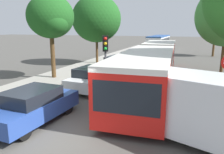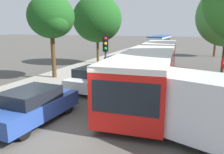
% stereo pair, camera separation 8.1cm
% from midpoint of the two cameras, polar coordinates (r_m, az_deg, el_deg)
% --- Properties ---
extents(ground_plane, '(200.00, 200.00, 0.00)m').
position_cam_midpoint_polar(ground_plane, '(8.33, -13.14, -14.90)').
color(ground_plane, '#4F4C47').
extents(kerb_strip_left, '(3.20, 45.33, 0.14)m').
position_cam_midpoint_polar(kerb_strip_left, '(26.00, -2.10, 4.39)').
color(kerb_strip_left, '#9E998E').
rests_on(kerb_strip_left, ground).
extents(articulated_bus, '(3.68, 17.42, 2.57)m').
position_cam_midpoint_polar(articulated_bus, '(15.43, 10.99, 3.76)').
color(articulated_bus, red).
rests_on(articulated_bus, ground).
extents(city_bus_rear, '(2.78, 11.42, 2.45)m').
position_cam_midpoint_polar(city_bus_rear, '(41.90, 12.50, 9.10)').
color(city_bus_rear, silver).
rests_on(city_bus_rear, ground).
extents(queued_car_blue, '(1.97, 4.18, 1.42)m').
position_cam_midpoint_polar(queued_car_blue, '(9.55, -19.73, -6.99)').
color(queued_car_blue, '#284799').
rests_on(queued_car_blue, ground).
extents(queued_car_white, '(1.96, 4.16, 1.41)m').
position_cam_midpoint_polar(queued_car_white, '(13.89, -5.01, -0.25)').
color(queued_car_white, white).
rests_on(queued_car_white, ground).
extents(queued_car_red, '(2.10, 4.45, 1.51)m').
position_cam_midpoint_polar(queued_car_red, '(18.45, 2.05, 3.16)').
color(queued_car_red, '#B21E19').
rests_on(queued_car_red, ground).
extents(queued_car_black, '(1.98, 4.19, 1.42)m').
position_cam_midpoint_polar(queued_car_black, '(23.38, 5.44, 5.02)').
color(queued_car_black, black).
rests_on(queued_car_black, ground).
extents(queued_car_green, '(2.04, 4.32, 1.47)m').
position_cam_midpoint_polar(queued_car_green, '(28.28, 8.02, 6.32)').
color(queued_car_green, '#236638').
rests_on(queued_car_green, ground).
extents(white_van, '(5.36, 3.47, 2.31)m').
position_cam_midpoint_polar(white_van, '(7.88, 21.45, -7.28)').
color(white_van, silver).
rests_on(white_van, ground).
extents(traffic_light, '(0.38, 0.40, 3.40)m').
position_cam_midpoint_polar(traffic_light, '(12.59, -1.51, 6.69)').
color(traffic_light, '#56595E').
rests_on(traffic_light, ground).
extents(tree_left_mid, '(3.37, 3.37, 6.20)m').
position_cam_midpoint_polar(tree_left_mid, '(16.78, -15.35, 14.70)').
color(tree_left_mid, '#51381E').
rests_on(tree_left_mid, ground).
extents(tree_left_far, '(5.07, 5.07, 7.14)m').
position_cam_midpoint_polar(tree_left_far, '(23.42, -3.77, 14.90)').
color(tree_left_far, '#51381E').
rests_on(tree_left_far, ground).
extents(tree_right_far, '(3.66, 3.66, 6.15)m').
position_cam_midpoint_polar(tree_right_far, '(32.95, 25.76, 11.94)').
color(tree_right_far, '#51381E').
rests_on(tree_right_far, ground).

